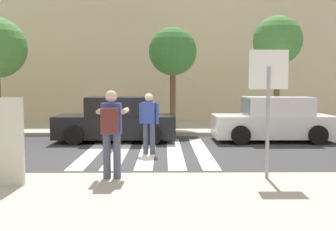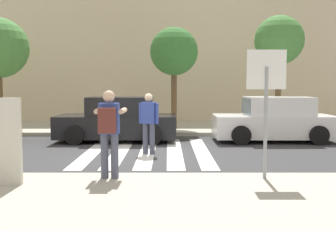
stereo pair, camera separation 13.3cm
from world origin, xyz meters
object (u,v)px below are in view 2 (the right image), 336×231
(pedestrian_crossing, at_px, (149,120))
(parked_car_white, at_px, (275,121))
(parked_car_black, at_px, (118,121))
(street_tree_east, at_px, (280,41))
(photographer_with_backpack, at_px, (109,126))
(stop_sign, at_px, (266,85))
(street_tree_center, at_px, (174,52))

(pedestrian_crossing, height_order, parked_car_white, pedestrian_crossing)
(pedestrian_crossing, xyz_separation_m, parked_car_black, (-1.20, 2.52, -0.25))
(street_tree_east, bearing_deg, parked_car_black, -156.64)
(photographer_with_backpack, xyz_separation_m, pedestrian_crossing, (0.60, 3.46, -0.19))
(pedestrian_crossing, bearing_deg, parked_car_white, 30.72)
(parked_car_black, height_order, parked_car_white, same)
(photographer_with_backpack, xyz_separation_m, parked_car_white, (4.85, 5.99, -0.44))
(stop_sign, height_order, pedestrian_crossing, stop_sign)
(parked_car_white, bearing_deg, stop_sign, -106.82)
(street_tree_center, distance_m, street_tree_east, 4.34)
(parked_car_white, xyz_separation_m, street_tree_center, (-3.45, 2.87, 2.59))
(photographer_with_backpack, relative_size, street_tree_center, 0.41)
(pedestrian_crossing, bearing_deg, parked_car_black, 115.40)
(parked_car_white, bearing_deg, pedestrian_crossing, -149.28)
(photographer_with_backpack, bearing_deg, pedestrian_crossing, 80.12)
(stop_sign, distance_m, street_tree_center, 9.09)
(pedestrian_crossing, relative_size, parked_car_white, 0.42)
(parked_car_white, xyz_separation_m, street_tree_east, (0.87, 2.73, 3.02))
(photographer_with_backpack, relative_size, parked_car_black, 0.42)
(parked_car_black, bearing_deg, stop_sign, -58.62)
(parked_car_black, distance_m, street_tree_east, 7.51)
(stop_sign, xyz_separation_m, photographer_with_backpack, (-3.05, -0.01, -0.80))
(parked_car_white, distance_m, street_tree_center, 5.18)
(parked_car_black, xyz_separation_m, parked_car_white, (5.45, -0.00, 0.00))
(pedestrian_crossing, bearing_deg, stop_sign, -54.66)
(pedestrian_crossing, xyz_separation_m, street_tree_center, (0.80, 5.39, 2.34))
(photographer_with_backpack, distance_m, parked_car_black, 6.03)
(stop_sign, xyz_separation_m, street_tree_east, (2.67, 8.70, 1.78))
(photographer_with_backpack, distance_m, street_tree_east, 10.74)
(parked_car_black, distance_m, parked_car_white, 5.45)
(photographer_with_backpack, xyz_separation_m, street_tree_center, (1.40, 8.85, 2.14))
(stop_sign, relative_size, street_tree_east, 0.54)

